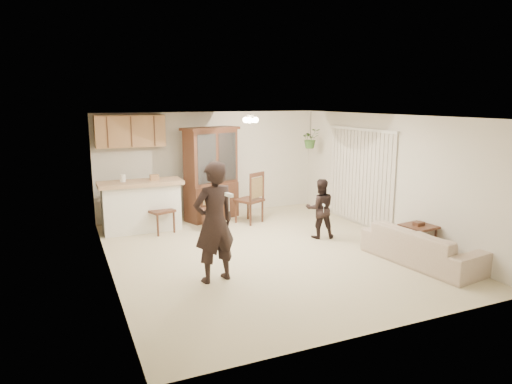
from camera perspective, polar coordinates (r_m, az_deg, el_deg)
name	(u,v)px	position (r m, az deg, el deg)	size (l,w,h in m)	color
floor	(266,252)	(8.55, 1.20, -7.53)	(6.50, 6.50, 0.00)	#C3B693
ceiling	(266,116)	(8.09, 1.27, 9.47)	(5.50, 6.50, 0.02)	white
wall_back	(211,164)	(11.23, -5.71, 3.56)	(5.50, 0.02, 2.50)	beige
wall_front	(382,234)	(5.52, 15.48, -5.06)	(5.50, 0.02, 2.50)	beige
wall_left	(107,199)	(7.53, -18.16, -0.85)	(0.02, 6.50, 2.50)	beige
wall_right	(388,176)	(9.69, 16.20, 1.91)	(0.02, 6.50, 2.50)	beige
breakfast_bar	(142,208)	(10.08, -14.11, -1.98)	(1.60, 0.55, 1.00)	white
bar_top	(140,183)	(9.97, -14.26, 1.10)	(1.75, 0.70, 0.08)	tan
upper_cabinets	(130,131)	(10.54, -15.46, 7.34)	(1.50, 0.34, 0.70)	#946840
vertical_blinds	(360,177)	(10.38, 12.84, 1.85)	(0.06, 2.30, 2.10)	beige
ceiling_fixture	(250,119)	(9.27, -0.73, 9.10)	(0.36, 0.36, 0.20)	beige
hanging_plant	(310,139)	(11.32, 6.82, 6.66)	(0.43, 0.37, 0.48)	#315823
plant_cord	(311,125)	(11.29, 6.86, 8.30)	(0.01, 0.01, 0.65)	black
sofa	(422,243)	(8.39, 20.01, -5.98)	(1.87, 0.73, 0.73)	beige
adult	(214,225)	(7.02, -5.23, -4.14)	(0.66, 0.43, 1.80)	black
child	(320,206)	(9.34, 8.03, -1.68)	(0.66, 0.51, 1.35)	black
china_hutch	(211,174)	(10.72, -5.62, 2.21)	(1.47, 0.98, 2.17)	#3A2215
side_table	(418,240)	(8.75, 19.56, -5.70)	(0.59, 0.59, 0.64)	#3A2215
chair_bar	(161,219)	(9.90, -11.81, -3.27)	(0.61, 0.61, 1.08)	#3A2215
chair_hutch_left	(211,217)	(10.00, -5.61, -3.13)	(0.51, 0.51, 0.96)	#3A2215
chair_hutch_right	(249,208)	(10.48, -0.86, -2.04)	(0.71, 0.71, 1.19)	#3A2215
controller_adult	(229,195)	(6.52, -3.39, -0.37)	(0.05, 0.16, 0.05)	white
controller_child	(324,205)	(9.06, 8.46, -1.63)	(0.03, 0.11, 0.03)	white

